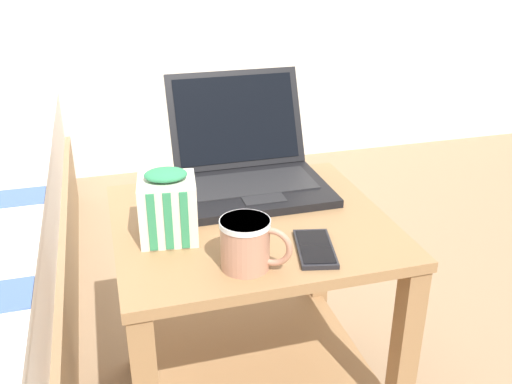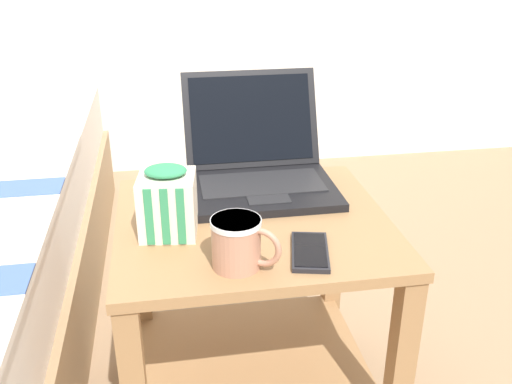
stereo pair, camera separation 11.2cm
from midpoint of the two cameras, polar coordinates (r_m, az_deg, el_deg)
bedside_table at (r=1.28m, az=-3.01°, el=-10.26°), size 0.56×0.51×0.52m
laptop at (r=1.33m, az=-3.15°, el=2.60°), size 0.33×0.34×0.24m
mug_front_left at (r=1.00m, az=-4.12°, el=-5.05°), size 0.12×0.10×0.09m
snack_bag at (r=1.11m, az=-11.67°, el=-1.51°), size 0.12×0.12×0.14m
cell_phone at (r=1.07m, az=2.96°, el=-5.73°), size 0.10×0.15×0.01m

